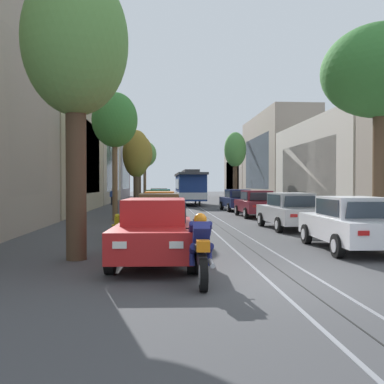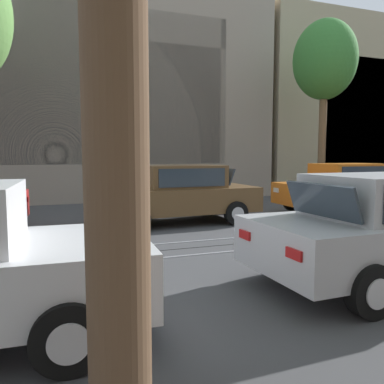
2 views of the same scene
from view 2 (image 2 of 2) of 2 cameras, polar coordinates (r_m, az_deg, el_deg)
parked_car_brown_second_left at (r=10.41m, az=-1.97°, el=-0.28°), size 2.10×4.40×1.58m
parked_car_orange_mid_left at (r=13.20m, az=21.92°, el=0.57°), size 2.02×4.37×1.58m
street_tree_kerb_left_second at (r=16.00m, az=19.19°, el=17.92°), size 2.45×2.31×6.91m
fire_hydrant at (r=11.79m, az=-6.50°, el=-1.45°), size 0.40×0.22×0.84m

